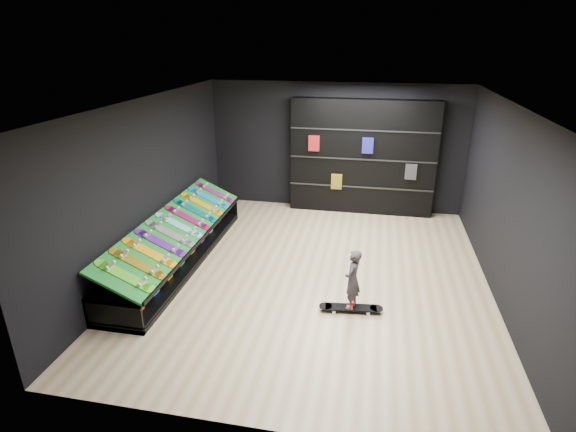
% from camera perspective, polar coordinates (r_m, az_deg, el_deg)
% --- Properties ---
extents(floor, '(6.00, 7.00, 0.01)m').
position_cam_1_polar(floor, '(8.12, 3.22, -7.34)').
color(floor, tan).
rests_on(floor, ground).
extents(ceiling, '(6.00, 7.00, 0.01)m').
position_cam_1_polar(ceiling, '(7.15, 3.74, 14.14)').
color(ceiling, white).
rests_on(ceiling, ground).
extents(wall_back, '(6.00, 0.02, 3.00)m').
position_cam_1_polar(wall_back, '(10.85, 6.04, 8.66)').
color(wall_back, black).
rests_on(wall_back, ground).
extents(wall_front, '(6.00, 0.02, 3.00)m').
position_cam_1_polar(wall_front, '(4.40, -3.01, -12.14)').
color(wall_front, black).
rests_on(wall_front, ground).
extents(wall_left, '(0.02, 7.00, 3.00)m').
position_cam_1_polar(wall_left, '(8.42, -17.26, 3.89)').
color(wall_left, black).
rests_on(wall_left, ground).
extents(wall_right, '(0.02, 7.00, 3.00)m').
position_cam_1_polar(wall_right, '(7.73, 26.07, 1.03)').
color(wall_right, black).
rests_on(wall_right, ground).
extents(display_rack, '(0.90, 4.50, 0.50)m').
position_cam_1_polar(display_rack, '(8.67, -13.71, -4.11)').
color(display_rack, black).
rests_on(display_rack, ground).
extents(turf_ramp, '(0.92, 4.50, 0.46)m').
position_cam_1_polar(turf_ramp, '(8.46, -13.68, -1.33)').
color(turf_ramp, '#0F641B').
rests_on(turf_ramp, display_rack).
extents(back_shelving, '(3.33, 0.39, 2.66)m').
position_cam_1_polar(back_shelving, '(10.68, 9.41, 7.35)').
color(back_shelving, black).
rests_on(back_shelving, ground).
extents(floor_skateboard, '(1.00, 0.33, 0.09)m').
position_cam_1_polar(floor_skateboard, '(7.13, 7.97, -11.65)').
color(floor_skateboard, black).
rests_on(floor_skateboard, ground).
extents(child, '(0.21, 0.25, 0.58)m').
position_cam_1_polar(child, '(6.96, 8.12, -9.34)').
color(child, black).
rests_on(child, floor_skateboard).
extents(display_board_0, '(0.93, 0.22, 0.50)m').
position_cam_1_polar(display_board_0, '(6.95, -19.98, -7.17)').
color(display_board_0, green).
rests_on(display_board_0, turf_ramp).
extents(display_board_1, '(0.93, 0.22, 0.50)m').
position_cam_1_polar(display_board_1, '(7.23, -18.49, -5.78)').
color(display_board_1, yellow).
rests_on(display_board_1, turf_ramp).
extents(display_board_2, '(0.93, 0.22, 0.50)m').
position_cam_1_polar(display_board_2, '(7.53, -17.12, -4.49)').
color(display_board_2, yellow).
rests_on(display_board_2, turf_ramp).
extents(display_board_3, '(0.93, 0.22, 0.50)m').
position_cam_1_polar(display_board_3, '(7.83, -15.86, -3.30)').
color(display_board_3, purple).
rests_on(display_board_3, turf_ramp).
extents(display_board_4, '(0.93, 0.22, 0.50)m').
position_cam_1_polar(display_board_4, '(8.14, -14.69, -2.19)').
color(display_board_4, black).
rests_on(display_board_4, turf_ramp).
extents(display_board_5, '(0.93, 0.22, 0.50)m').
position_cam_1_polar(display_board_5, '(8.45, -13.62, -1.17)').
color(display_board_5, '#0CB2E5').
rests_on(display_board_5, turf_ramp).
extents(display_board_6, '(0.93, 0.22, 0.50)m').
position_cam_1_polar(display_board_6, '(8.77, -12.62, -0.22)').
color(display_board_6, '#E5198C').
rests_on(display_board_6, turf_ramp).
extents(display_board_7, '(0.93, 0.22, 0.50)m').
position_cam_1_polar(display_board_7, '(9.09, -11.69, 0.66)').
color(display_board_7, '#0C8C99').
rests_on(display_board_7, turf_ramp).
extents(display_board_8, '(0.93, 0.22, 0.50)m').
position_cam_1_polar(display_board_8, '(9.42, -10.82, 1.49)').
color(display_board_8, orange).
rests_on(display_board_8, turf_ramp).
extents(display_board_9, '(0.93, 0.22, 0.50)m').
position_cam_1_polar(display_board_9, '(9.75, -10.02, 2.25)').
color(display_board_9, blue).
rests_on(display_board_9, turf_ramp).
extents(display_board_10, '(0.93, 0.22, 0.50)m').
position_cam_1_polar(display_board_10, '(10.08, -9.26, 2.97)').
color(display_board_10, '#2626BF').
rests_on(display_board_10, turf_ramp).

